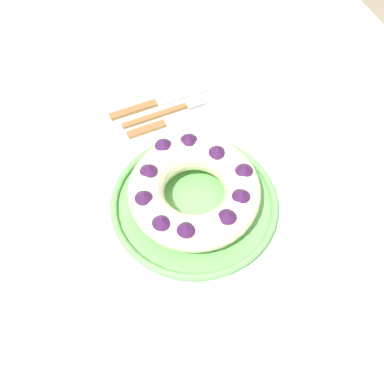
% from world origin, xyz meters
% --- Properties ---
extents(ground_plane, '(8.00, 8.00, 0.00)m').
position_xyz_m(ground_plane, '(0.00, 0.00, 0.00)').
color(ground_plane, gray).
extents(dining_table, '(1.52, 1.19, 0.77)m').
position_xyz_m(dining_table, '(0.00, 0.00, 0.69)').
color(dining_table, silver).
rests_on(dining_table, ground_plane).
extents(serving_dish, '(0.29, 0.29, 0.03)m').
position_xyz_m(serving_dish, '(-0.03, -0.00, 0.78)').
color(serving_dish, '#6BB760').
rests_on(serving_dish, dining_table).
extents(bundt_cake, '(0.22, 0.22, 0.08)m').
position_xyz_m(bundt_cake, '(-0.03, -0.00, 0.82)').
color(bundt_cake, beige).
rests_on(bundt_cake, serving_dish).
extents(fork, '(0.02, 0.19, 0.01)m').
position_xyz_m(fork, '(-0.25, 0.06, 0.77)').
color(fork, '#936038').
rests_on(fork, dining_table).
extents(serving_knife, '(0.02, 0.22, 0.01)m').
position_xyz_m(serving_knife, '(-0.29, 0.03, 0.77)').
color(serving_knife, '#936038').
rests_on(serving_knife, dining_table).
extents(cake_knife, '(0.02, 0.17, 0.01)m').
position_xyz_m(cake_knife, '(-0.23, 0.02, 0.77)').
color(cake_knife, '#936038').
rests_on(cake_knife, dining_table).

